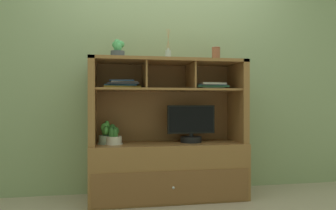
# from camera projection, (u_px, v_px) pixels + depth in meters

# --- Properties ---
(floor_plane) EXTENTS (6.00, 6.00, 0.02)m
(floor_plane) POSITION_uv_depth(u_px,v_px,m) (168.00, 199.00, 3.11)
(floor_plane) COLOR tan
(floor_plane) RESTS_ON ground
(back_wall) EXTENTS (6.00, 0.02, 2.80)m
(back_wall) POSITION_uv_depth(u_px,v_px,m) (163.00, 58.00, 3.38)
(back_wall) COLOR gray
(back_wall) RESTS_ON ground
(media_console) EXTENTS (1.49, 0.53, 1.34)m
(media_console) POSITION_uv_depth(u_px,v_px,m) (168.00, 155.00, 3.11)
(media_console) COLOR brown
(media_console) RESTS_ON ground
(tv_monitor) EXTENTS (0.47, 0.21, 0.36)m
(tv_monitor) POSITION_uv_depth(u_px,v_px,m) (191.00, 127.00, 3.14)
(tv_monitor) COLOR black
(tv_monitor) RESTS_ON media_console
(potted_orchid) EXTENTS (0.17, 0.17, 0.19)m
(potted_orchid) POSITION_uv_depth(u_px,v_px,m) (114.00, 136.00, 2.98)
(potted_orchid) COLOR beige
(potted_orchid) RESTS_ON media_console
(potted_fern) EXTENTS (0.14, 0.15, 0.22)m
(potted_fern) POSITION_uv_depth(u_px,v_px,m) (106.00, 134.00, 3.01)
(potted_fern) COLOR gray
(potted_fern) RESTS_ON media_console
(magazine_stack_left) EXTENTS (0.35, 0.30, 0.07)m
(magazine_stack_left) POSITION_uv_depth(u_px,v_px,m) (122.00, 85.00, 3.05)
(magazine_stack_left) COLOR gold
(magazine_stack_left) RESTS_ON media_console
(magazine_stack_centre) EXTENTS (0.34, 0.32, 0.06)m
(magazine_stack_centre) POSITION_uv_depth(u_px,v_px,m) (210.00, 86.00, 3.23)
(magazine_stack_centre) COLOR slate
(magazine_stack_centre) RESTS_ON media_console
(diffuser_bottle) EXTENTS (0.06, 0.06, 0.30)m
(diffuser_bottle) POSITION_uv_depth(u_px,v_px,m) (168.00, 54.00, 3.09)
(diffuser_bottle) COLOR #AFBBB1
(diffuser_bottle) RESTS_ON media_console
(potted_succulent) EXTENTS (0.15, 0.15, 0.19)m
(potted_succulent) POSITION_uv_depth(u_px,v_px,m) (118.00, 50.00, 3.02)
(potted_succulent) COLOR #444C53
(potted_succulent) RESTS_ON media_console
(ceramic_vase) EXTENTS (0.09, 0.09, 0.14)m
(ceramic_vase) POSITION_uv_depth(u_px,v_px,m) (216.00, 54.00, 3.18)
(ceramic_vase) COLOR brown
(ceramic_vase) RESTS_ON media_console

